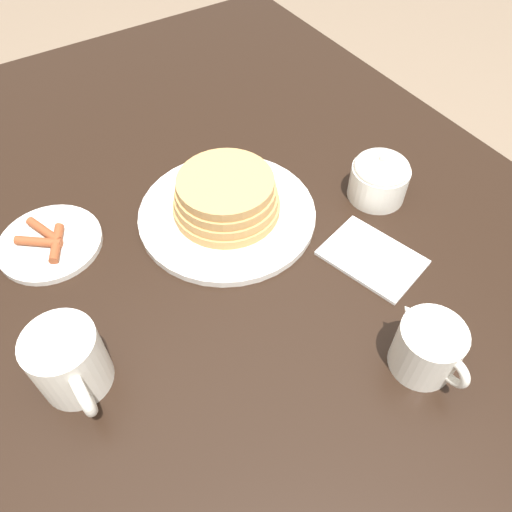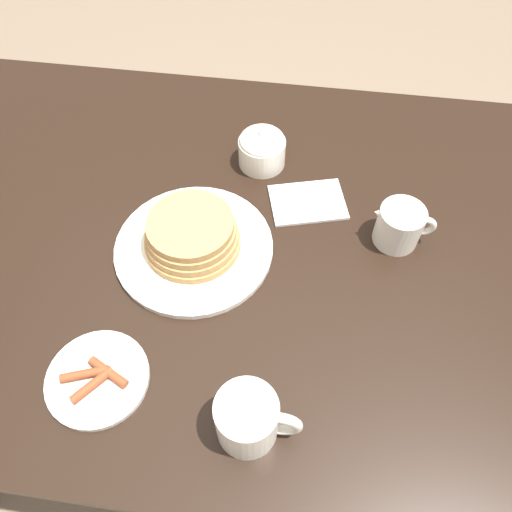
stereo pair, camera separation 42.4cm
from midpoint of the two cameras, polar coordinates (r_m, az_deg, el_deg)
name	(u,v)px [view 1 (the left image)]	position (r m, az deg, el deg)	size (l,w,h in m)	color
ground_plane	(257,407)	(1.51, 7.68, -20.29)	(8.00, 8.00, 0.00)	#7A6651
dining_table	(258,265)	(0.94, 11.78, -7.23)	(1.43, 0.93, 0.76)	black
pancake_plate	(227,203)	(0.82, 9.80, -1.23)	(0.29, 0.29, 0.08)	white
side_plate_bacon	(50,242)	(0.80, -9.62, -5.76)	(0.16, 0.16, 0.02)	silver
coffee_mug	(69,362)	(0.65, -3.47, -20.51)	(0.12, 0.09, 0.10)	silver
creamer_pitcher	(427,347)	(0.78, 32.20, -16.00)	(0.12, 0.08, 0.09)	silver
sugar_bowl	(380,177)	(0.92, 25.07, 1.73)	(0.10, 0.10, 0.09)	silver
napkin	(372,258)	(0.86, 25.18, -6.94)	(0.16, 0.14, 0.01)	white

